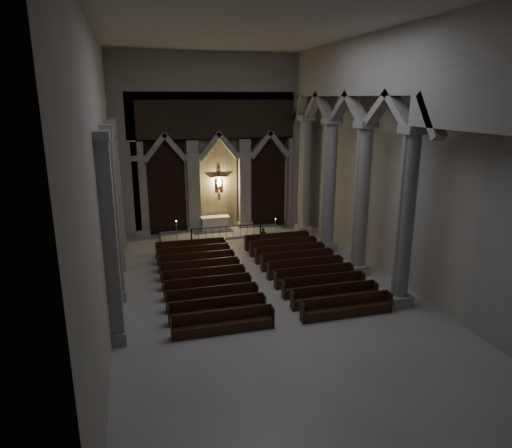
{
  "coord_description": "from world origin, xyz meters",
  "views": [
    {
      "loc": [
        -5.81,
        -19.19,
        9.09
      ],
      "look_at": [
        0.29,
        3.0,
        2.73
      ],
      "focal_mm": 32.0,
      "sensor_mm": 36.0,
      "label": 1
    }
  ],
  "objects_px": {
    "candle_stand_left": "(177,238)",
    "pews": "(256,275)",
    "altar": "(215,223)",
    "altar_rail": "(227,230)",
    "worshipper": "(263,237)",
    "candle_stand_right": "(275,233)"
  },
  "relations": [
    {
      "from": "candle_stand_left",
      "to": "pews",
      "type": "xyz_separation_m",
      "value": [
        3.31,
        -7.12,
        -0.14
      ]
    },
    {
      "from": "altar",
      "to": "pews",
      "type": "height_order",
      "value": "altar"
    },
    {
      "from": "candle_stand_right",
      "to": "worshipper",
      "type": "bearing_deg",
      "value": -132.28
    },
    {
      "from": "candle_stand_left",
      "to": "worshipper",
      "type": "relative_size",
      "value": 1.44
    },
    {
      "from": "candle_stand_right",
      "to": "altar",
      "type": "bearing_deg",
      "value": 148.12
    },
    {
      "from": "pews",
      "to": "worshipper",
      "type": "xyz_separation_m",
      "value": [
        2.03,
        5.58,
        0.26
      ]
    },
    {
      "from": "worshipper",
      "to": "candle_stand_right",
      "type": "bearing_deg",
      "value": 51.0
    },
    {
      "from": "candle_stand_right",
      "to": "worshipper",
      "type": "distance_m",
      "value": 1.82
    },
    {
      "from": "pews",
      "to": "worshipper",
      "type": "bearing_deg",
      "value": 70.03
    },
    {
      "from": "candle_stand_left",
      "to": "worshipper",
      "type": "bearing_deg",
      "value": -16.1
    },
    {
      "from": "pews",
      "to": "worshipper",
      "type": "relative_size",
      "value": 9.02
    },
    {
      "from": "altar",
      "to": "candle_stand_left",
      "type": "bearing_deg",
      "value": -143.79
    },
    {
      "from": "altar",
      "to": "worshipper",
      "type": "relative_size",
      "value": 1.75
    },
    {
      "from": "altar_rail",
      "to": "candle_stand_left",
      "type": "relative_size",
      "value": 2.94
    },
    {
      "from": "altar_rail",
      "to": "altar",
      "type": "bearing_deg",
      "value": 103.9
    },
    {
      "from": "altar",
      "to": "candle_stand_left",
      "type": "xyz_separation_m",
      "value": [
        -2.86,
        -2.09,
        -0.21
      ]
    },
    {
      "from": "candle_stand_right",
      "to": "pews",
      "type": "xyz_separation_m",
      "value": [
        -3.24,
        -6.91,
        -0.05
      ]
    },
    {
      "from": "altar_rail",
      "to": "pews",
      "type": "relative_size",
      "value": 0.47
    },
    {
      "from": "altar_rail",
      "to": "pews",
      "type": "xyz_separation_m",
      "value": [
        -0.0,
        -7.39,
        -0.32
      ]
    },
    {
      "from": "candle_stand_left",
      "to": "worshipper",
      "type": "distance_m",
      "value": 5.56
    },
    {
      "from": "altar",
      "to": "altar_rail",
      "type": "height_order",
      "value": "altar"
    },
    {
      "from": "altar_rail",
      "to": "candle_stand_left",
      "type": "distance_m",
      "value": 3.33
    }
  ]
}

